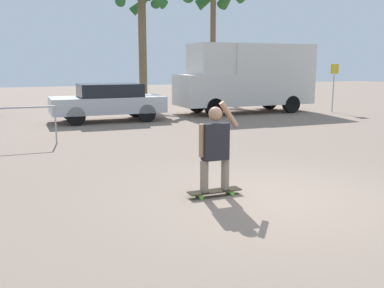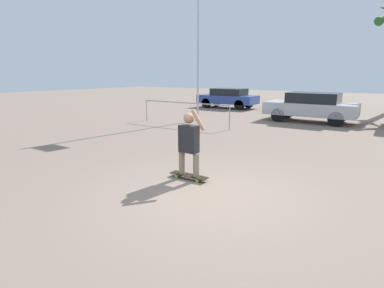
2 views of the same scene
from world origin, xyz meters
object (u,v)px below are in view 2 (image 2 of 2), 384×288
at_px(person_skateboarder, 189,141).
at_px(flagpole, 200,36).
at_px(parked_car_silver, 311,106).
at_px(parked_car_blue, 228,97).
at_px(skateboard, 189,176).

xyz_separation_m(person_skateboarder, flagpole, (-4.55, 7.64, 3.25)).
relative_size(person_skateboarder, parked_car_silver, 0.35).
distance_m(person_skateboarder, parked_car_blue, 15.19).
bearing_deg(flagpole, parked_car_silver, 30.20).
distance_m(skateboard, person_skateboarder, 0.82).
bearing_deg(parked_car_silver, flagpole, -149.80).
bearing_deg(skateboard, parked_car_silver, 88.31).
distance_m(person_skateboarder, parked_car_silver, 10.47).
bearing_deg(person_skateboarder, parked_car_blue, 113.65).
height_order(skateboard, person_skateboarder, person_skateboarder).
bearing_deg(flagpole, person_skateboarder, -59.23).
height_order(parked_car_silver, flagpole, flagpole).
distance_m(parked_car_blue, flagpole, 7.30).
bearing_deg(parked_car_blue, parked_car_silver, -28.27).
height_order(skateboard, parked_car_blue, parked_car_blue).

